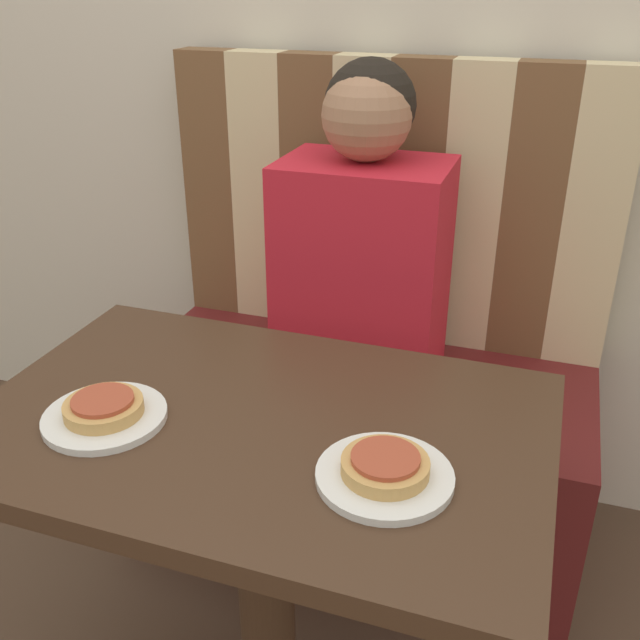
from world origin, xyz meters
name	(u,v)px	position (x,y,z in m)	size (l,w,h in m)	color
booth_seat	(357,451)	(0.00, 0.59, 0.24)	(1.09, 0.54, 0.48)	#5B1919
booth_backrest	(389,203)	(0.00, 0.82, 0.82)	(1.09, 0.08, 0.69)	brown
dining_table	(261,477)	(0.00, 0.00, 0.60)	(0.89, 0.58, 0.71)	#422B1C
person	(364,238)	(0.00, 0.59, 0.81)	(0.36, 0.25, 0.71)	red
plate_left	(105,417)	(-0.22, -0.08, 0.72)	(0.19, 0.19, 0.01)	white
plate_right	(385,476)	(0.22, -0.08, 0.72)	(0.19, 0.19, 0.01)	white
pizza_left	(103,406)	(-0.22, -0.08, 0.74)	(0.12, 0.12, 0.03)	tan
pizza_right	(385,465)	(0.22, -0.08, 0.74)	(0.12, 0.12, 0.03)	tan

